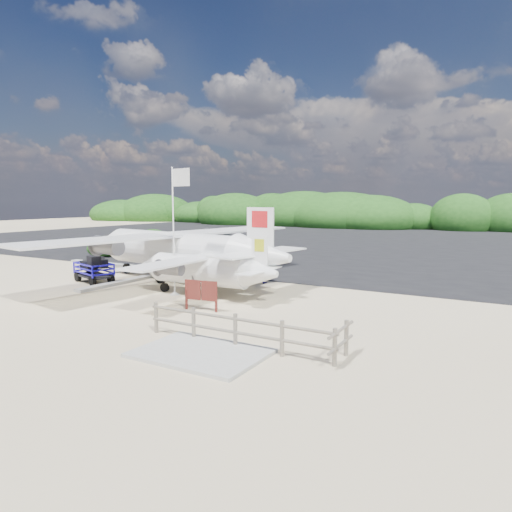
{
  "coord_description": "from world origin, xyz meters",
  "views": [
    {
      "loc": [
        12.84,
        -15.75,
        4.23
      ],
      "look_at": [
        1.83,
        3.47,
        1.5
      ],
      "focal_mm": 32.0,
      "sensor_mm": 36.0,
      "label": 1
    }
  ],
  "objects_px": {
    "baggage_cart": "(94,282)",
    "flagpole": "(175,295)",
    "signboard": "(201,311)",
    "aircraft_small": "(307,236)",
    "crew_b": "(260,267)",
    "crew_a": "(196,263)"
  },
  "relations": [
    {
      "from": "baggage_cart",
      "to": "flagpole",
      "type": "bearing_deg",
      "value": 13.27
    },
    {
      "from": "signboard",
      "to": "aircraft_small",
      "type": "height_order",
      "value": "aircraft_small"
    },
    {
      "from": "baggage_cart",
      "to": "aircraft_small",
      "type": "bearing_deg",
      "value": 110.79
    },
    {
      "from": "signboard",
      "to": "crew_b",
      "type": "bearing_deg",
      "value": 90.91
    },
    {
      "from": "flagpole",
      "to": "crew_b",
      "type": "xyz_separation_m",
      "value": [
        1.9,
        4.42,
        0.84
      ]
    },
    {
      "from": "baggage_cart",
      "to": "flagpole",
      "type": "height_order",
      "value": "flagpole"
    },
    {
      "from": "flagpole",
      "to": "crew_b",
      "type": "height_order",
      "value": "flagpole"
    },
    {
      "from": "crew_a",
      "to": "baggage_cart",
      "type": "bearing_deg",
      "value": 37.17
    },
    {
      "from": "crew_b",
      "to": "flagpole",
      "type": "bearing_deg",
      "value": 60.23
    },
    {
      "from": "crew_b",
      "to": "crew_a",
      "type": "bearing_deg",
      "value": 12.79
    },
    {
      "from": "crew_a",
      "to": "signboard",
      "type": "bearing_deg",
      "value": 130.85
    },
    {
      "from": "aircraft_small",
      "to": "flagpole",
      "type": "bearing_deg",
      "value": 102.18
    },
    {
      "from": "baggage_cart",
      "to": "signboard",
      "type": "xyz_separation_m",
      "value": [
        8.42,
        -2.13,
        0.0
      ]
    },
    {
      "from": "baggage_cart",
      "to": "crew_b",
      "type": "bearing_deg",
      "value": 45.12
    },
    {
      "from": "baggage_cart",
      "to": "crew_b",
      "type": "xyz_separation_m",
      "value": [
        7.48,
        4.13,
        0.84
      ]
    },
    {
      "from": "baggage_cart",
      "to": "crew_a",
      "type": "xyz_separation_m",
      "value": [
        4.27,
        3.01,
        0.97
      ]
    },
    {
      "from": "flagpole",
      "to": "crew_a",
      "type": "distance_m",
      "value": 3.68
    },
    {
      "from": "crew_a",
      "to": "crew_b",
      "type": "bearing_deg",
      "value": -158.79
    },
    {
      "from": "crew_b",
      "to": "aircraft_small",
      "type": "height_order",
      "value": "crew_b"
    },
    {
      "from": "signboard",
      "to": "crew_a",
      "type": "distance_m",
      "value": 6.68
    },
    {
      "from": "crew_a",
      "to": "crew_b",
      "type": "distance_m",
      "value": 3.4
    },
    {
      "from": "signboard",
      "to": "crew_a",
      "type": "xyz_separation_m",
      "value": [
        -4.15,
        5.15,
        0.97
      ]
    }
  ]
}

